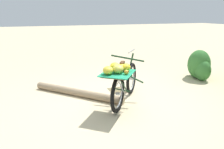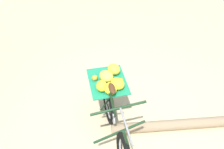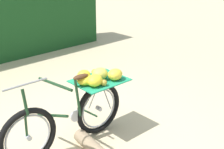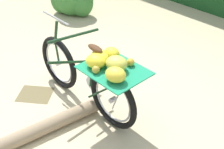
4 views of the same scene
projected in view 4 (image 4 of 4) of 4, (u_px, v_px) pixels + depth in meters
The scene contains 4 objects.
ground_plane at pixel (89, 105), 4.10m from camera, with size 60.00×60.00×0.00m, color beige.
bicycle at pixel (91, 75), 3.74m from camera, with size 1.56×1.37×1.03m.
fallen_log at pixel (5, 145), 3.42m from camera, with size 0.17×0.17×2.29m, color #9E8466.
leaf_litter_patch at pixel (35, 94), 4.27m from camera, with size 0.44×0.36×0.01m, color olive.
Camera 4 is at (-0.71, 3.09, 2.64)m, focal length 51.53 mm.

